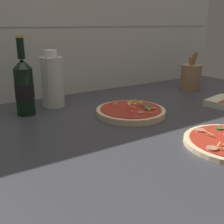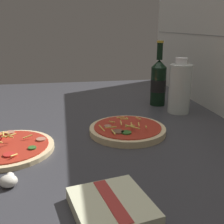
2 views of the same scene
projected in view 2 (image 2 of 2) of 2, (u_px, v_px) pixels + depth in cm
name	position (u px, v px, depth cm)	size (l,w,h in cm)	color
counter_slab	(98.00, 136.00, 85.53)	(160.00, 90.00, 2.50)	#38383D
pizza_near	(7.00, 148.00, 72.49)	(23.86, 23.86, 4.48)	beige
pizza_far	(127.00, 130.00, 84.22)	(22.84, 22.84, 4.75)	beige
beer_bottle	(158.00, 82.00, 112.07)	(6.11, 6.11, 25.47)	black
oil_bottle	(180.00, 88.00, 102.26)	(7.97, 7.97, 20.10)	silver
mushroom_left	(9.00, 181.00, 56.34)	(3.79, 3.61, 2.53)	white
dish_towel	(112.00, 207.00, 48.36)	(16.17, 15.38, 2.56)	beige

